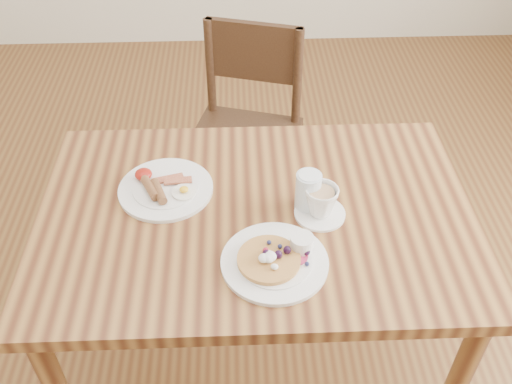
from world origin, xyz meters
TOP-DOWN VIEW (x-y plane):
  - ground at (0.00, 0.00)m, footprint 5.00×5.00m
  - dining_table at (0.00, 0.00)m, footprint 1.20×0.80m
  - chair_far at (-0.01, 0.76)m, footprint 0.52×0.52m
  - pancake_plate at (0.04, -0.19)m, footprint 0.27×0.27m
  - breakfast_plate at (-0.26, 0.09)m, footprint 0.27×0.27m
  - teacup_saucer at (0.17, -0.02)m, footprint 0.14×0.14m
  - water_glass at (0.14, 0.01)m, footprint 0.07×0.07m

SIDE VIEW (x-z plane):
  - ground at x=0.00m, z-range 0.00..0.00m
  - chair_far at x=-0.01m, z-range 0.05..0.93m
  - dining_table at x=0.00m, z-range 0.28..1.03m
  - breakfast_plate at x=-0.26m, z-range 0.74..0.78m
  - pancake_plate at x=0.04m, z-range 0.74..0.79m
  - teacup_saucer at x=0.17m, z-range 0.75..0.84m
  - water_glass at x=0.14m, z-range 0.75..0.86m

